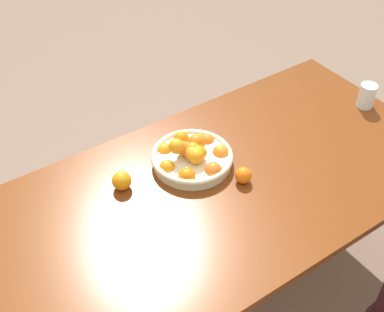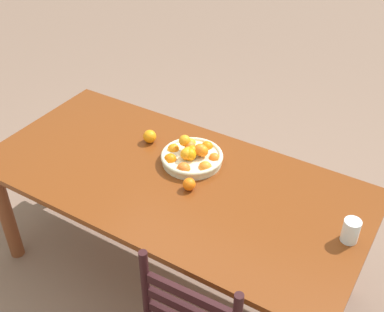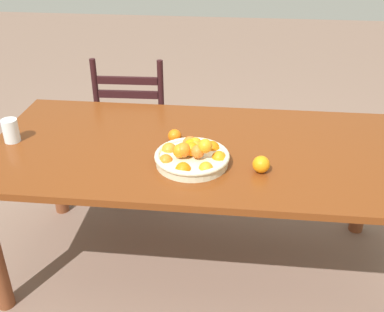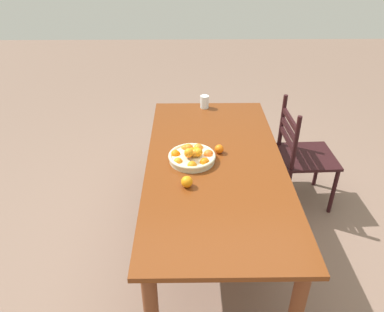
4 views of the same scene
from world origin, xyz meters
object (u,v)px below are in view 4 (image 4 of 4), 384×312
object	(u,v)px
dining_table	(215,174)
fruit_bowl	(192,156)
drinking_glass	(205,102)
chair_near_window	(302,156)
orange_loose_1	(187,182)
orange_loose_0	(219,149)

from	to	relation	value
dining_table	fruit_bowl	world-z (taller)	fruit_bowl
drinking_glass	dining_table	bearing A→B (deg)	2.49
dining_table	chair_near_window	size ratio (longest dim) A/B	2.14
fruit_bowl	orange_loose_1	distance (m)	0.30
dining_table	orange_loose_1	world-z (taller)	orange_loose_1
dining_table	orange_loose_0	world-z (taller)	orange_loose_0
orange_loose_0	drinking_glass	world-z (taller)	drinking_glass
dining_table	chair_near_window	distance (m)	0.95
chair_near_window	orange_loose_0	bearing A→B (deg)	114.34
dining_table	orange_loose_0	xyz separation A→B (m)	(-0.13, 0.04, 0.13)
orange_loose_0	orange_loose_1	world-z (taller)	orange_loose_1
dining_table	fruit_bowl	bearing A→B (deg)	-96.84
orange_loose_0	drinking_glass	xyz separation A→B (m)	(-0.79, -0.08, 0.02)
drinking_glass	orange_loose_0	bearing A→B (deg)	5.51
chair_near_window	fruit_bowl	distance (m)	1.11
fruit_bowl	drinking_glass	xyz separation A→B (m)	(-0.89, 0.12, 0.02)
dining_table	drinking_glass	world-z (taller)	drinking_glass
chair_near_window	dining_table	bearing A→B (deg)	120.22
dining_table	chair_near_window	xyz separation A→B (m)	(-0.50, 0.79, -0.17)
dining_table	fruit_bowl	distance (m)	0.22
orange_loose_1	drinking_glass	distance (m)	1.21
orange_loose_1	orange_loose_0	bearing A→B (deg)	149.92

